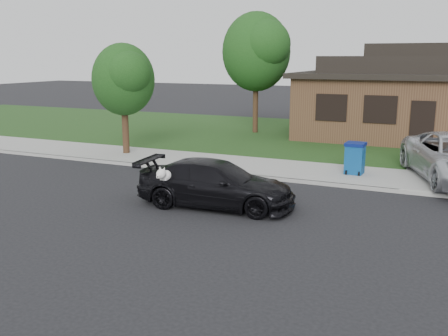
% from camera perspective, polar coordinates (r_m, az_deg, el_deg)
% --- Properties ---
extents(ground, '(120.00, 120.00, 0.00)m').
position_cam_1_polar(ground, '(13.88, 2.42, -4.74)').
color(ground, black).
rests_on(ground, ground).
extents(sidewalk, '(60.00, 3.00, 0.12)m').
position_cam_1_polar(sidewalk, '(18.46, 8.09, -0.29)').
color(sidewalk, gray).
rests_on(sidewalk, ground).
extents(curb, '(60.00, 0.12, 0.12)m').
position_cam_1_polar(curb, '(17.05, 6.71, -1.32)').
color(curb, gray).
rests_on(curb, ground).
extents(lawn, '(60.00, 13.00, 0.13)m').
position_cam_1_polar(lawn, '(26.12, 12.89, 3.29)').
color(lawn, '#193814').
rests_on(lawn, ground).
extents(sedan, '(4.60, 2.28, 1.30)m').
position_cam_1_polar(sedan, '(14.00, -0.95, -1.81)').
color(sedan, black).
rests_on(sedan, ground).
extents(recycling_bin, '(0.70, 0.73, 1.10)m').
position_cam_1_polar(recycling_bin, '(18.04, 14.73, 1.12)').
color(recycling_bin, navy).
rests_on(recycling_bin, sidewalk).
extents(house, '(12.60, 8.60, 4.65)m').
position_cam_1_polar(house, '(27.43, 22.21, 7.47)').
color(house, '#422B1C').
rests_on(house, ground).
extents(tree_0, '(3.78, 3.60, 6.34)m').
position_cam_1_polar(tree_0, '(26.83, 3.95, 13.28)').
color(tree_0, '#332114').
rests_on(tree_0, ground).
extents(tree_2, '(2.73, 2.60, 4.59)m').
position_cam_1_polar(tree_2, '(21.31, -11.31, 10.01)').
color(tree_2, '#332114').
rests_on(tree_2, ground).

